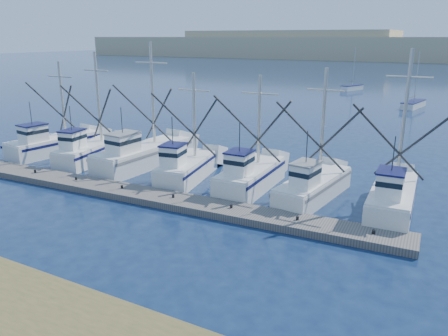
{
  "coord_description": "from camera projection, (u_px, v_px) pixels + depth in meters",
  "views": [
    {
      "loc": [
        8.78,
        -14.5,
        10.06
      ],
      "look_at": [
        -3.31,
        8.0,
        2.37
      ],
      "focal_mm": 35.0,
      "sensor_mm": 36.0,
      "label": 1
    }
  ],
  "objects": [
    {
      "name": "trawler_fleet",
      "position": [
        180.0,
        164.0,
        32.54
      ],
      "size": [
        32.04,
        9.28,
        9.73
      ],
      "color": "white",
      "rests_on": "ground"
    },
    {
      "name": "floating_dock",
      "position": [
        147.0,
        196.0,
        28.15
      ],
      "size": [
        32.49,
        3.56,
        0.43
      ],
      "primitive_type": "cube",
      "rotation": [
        0.0,
        0.0,
        0.04
      ],
      "color": "slate",
      "rests_on": "ground"
    },
    {
      "name": "sailboat_near",
      "position": [
        413.0,
        104.0,
        64.36
      ],
      "size": [
        2.98,
        6.41,
        8.1
      ],
      "rotation": [
        0.0,
        0.0,
        -0.2
      ],
      "color": "white",
      "rests_on": "ground"
    },
    {
      "name": "sailboat_far",
      "position": [
        352.0,
        88.0,
        85.56
      ],
      "size": [
        3.48,
        5.55,
        8.1
      ],
      "rotation": [
        0.0,
        0.0,
        -0.38
      ],
      "color": "white",
      "rests_on": "ground"
    },
    {
      "name": "dune_ridge",
      "position": [
        444.0,
        49.0,
        194.79
      ],
      "size": [
        360.0,
        60.0,
        10.0
      ],
      "primitive_type": "cube",
      "color": "tan",
      "rests_on": "ground"
    },
    {
      "name": "ground",
      "position": [
        204.0,
        276.0,
        19.11
      ],
      "size": [
        500.0,
        500.0,
        0.0
      ],
      "primitive_type": "plane",
      "color": "#0E1D3D",
      "rests_on": "ground"
    }
  ]
}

